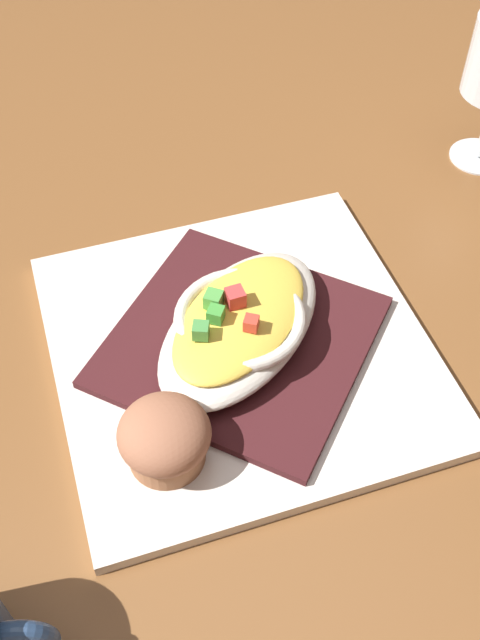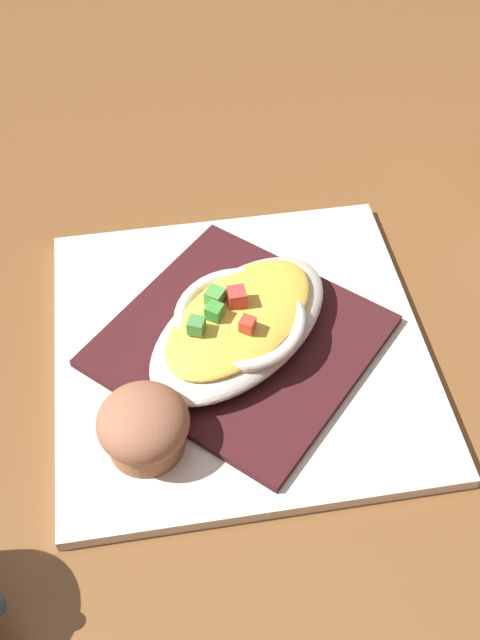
# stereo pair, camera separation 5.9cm
# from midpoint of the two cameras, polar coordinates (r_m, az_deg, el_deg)

# --- Properties ---
(ground_plane) EXTENTS (2.60, 2.60, 0.00)m
(ground_plane) POSITION_cam_midpoint_polar(r_m,az_deg,el_deg) (0.62, -2.71, -2.62)
(ground_plane) COLOR brown
(square_plate) EXTENTS (0.34, 0.34, 0.01)m
(square_plate) POSITION_cam_midpoint_polar(r_m,az_deg,el_deg) (0.62, -2.73, -2.30)
(square_plate) COLOR silver
(square_plate) RESTS_ON ground_plane
(folded_napkin) EXTENTS (0.27, 0.27, 0.01)m
(folded_napkin) POSITION_cam_midpoint_polar(r_m,az_deg,el_deg) (0.61, -2.76, -1.75)
(folded_napkin) COLOR #3F181B
(folded_napkin) RESTS_ON square_plate
(gratin_dish) EXTENTS (0.20, 0.18, 0.05)m
(gratin_dish) POSITION_cam_midpoint_polar(r_m,az_deg,el_deg) (0.59, -2.86, -0.39)
(gratin_dish) COLOR silver
(gratin_dish) RESTS_ON folded_napkin
(muffin) EXTENTS (0.07, 0.07, 0.05)m
(muffin) POSITION_cam_midpoint_polar(r_m,az_deg,el_deg) (0.54, -8.89, -9.01)
(muffin) COLOR #9E6441
(muffin) RESTS_ON square_plate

